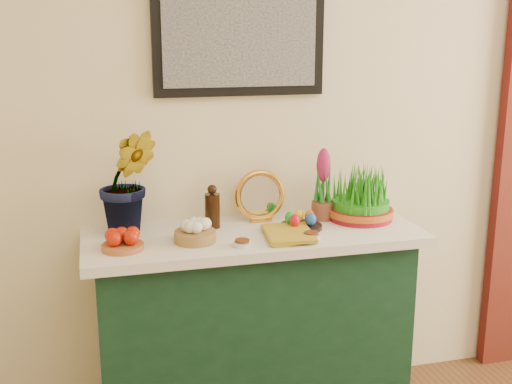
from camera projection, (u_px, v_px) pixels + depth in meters
The scene contains 13 objects.
sideboard at pixel (253, 333), 2.79m from camera, with size 1.30×0.45×0.85m, color #143721.
tablecloth at pixel (253, 235), 2.68m from camera, with size 1.40×0.55×0.04m, color white.
hyacinth_green at pixel (127, 165), 2.59m from camera, with size 0.29×0.24×0.57m, color #207D20.
apple_bowl at pixel (123, 241), 2.44m from camera, with size 0.16×0.16×0.08m.
garlic_basket at pixel (195, 232), 2.53m from camera, with size 0.19×0.19×0.09m.
vinegar_cruet at pixel (212, 209), 2.71m from camera, with size 0.06×0.06×0.19m.
mirror at pixel (260, 196), 2.80m from camera, with size 0.23×0.07×0.23m.
book at pixel (265, 234), 2.58m from camera, with size 0.17×0.25×0.03m, color #B2931E.
spice_dish_left at pixel (242, 243), 2.48m from camera, with size 0.07×0.07×0.03m.
spice_dish_right at pixel (311, 236), 2.57m from camera, with size 0.07×0.07×0.03m.
egg_plate at pixel (301, 222), 2.71m from camera, with size 0.22×0.22×0.07m.
hyacinth_pink at pixel (323, 188), 2.81m from camera, with size 0.10×0.10×0.32m.
wheatgrass_sabzeh at pixel (361, 196), 2.82m from camera, with size 0.29×0.29×0.24m.
Camera 1 is at (-1.12, -0.47, 1.70)m, focal length 45.00 mm.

